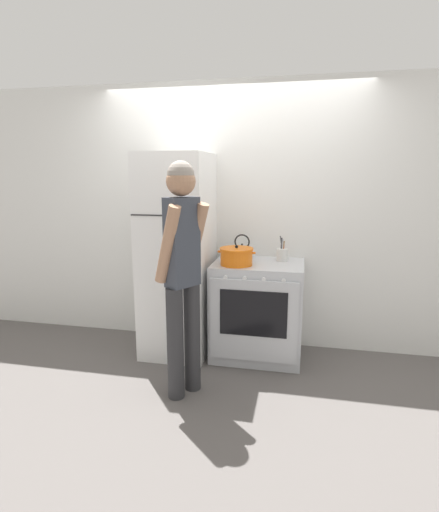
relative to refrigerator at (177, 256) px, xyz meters
name	(u,v)px	position (x,y,z in m)	size (l,w,h in m)	color
ground_plane	(231,339)	(0.46, 0.34, -0.94)	(14.00, 14.00, 0.00)	#5B5654
wall_back	(233,217)	(0.46, 0.37, 0.34)	(10.00, 0.06, 2.55)	silver
refrigerator	(177,256)	(0.00, 0.00, 0.00)	(0.61, 0.70, 1.88)	white
stove_range	(257,310)	(0.76, 0.01, -0.48)	(0.82, 0.64, 0.90)	silver
dutch_oven_pot	(236,256)	(0.58, -0.09, 0.04)	(0.34, 0.30, 0.18)	orange
tea_kettle	(242,252)	(0.59, 0.15, 0.03)	(0.24, 0.19, 0.24)	silver
utensil_jar	(282,254)	(0.96, 0.16, 0.02)	(0.10, 0.10, 0.24)	silver
person	(182,267)	(0.28, -0.75, 0.08)	(0.41, 0.44, 1.79)	#2D2D30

